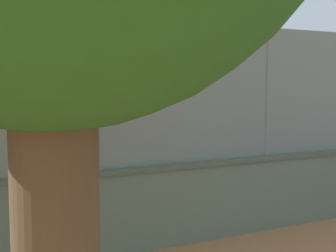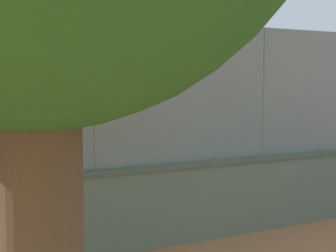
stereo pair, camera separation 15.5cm
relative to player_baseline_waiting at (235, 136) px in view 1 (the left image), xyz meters
name	(u,v)px [view 1 (the left image)]	position (x,y,z in m)	size (l,w,h in m)	color
ground_plane	(31,145)	(5.01, -7.52, -0.87)	(260.00, 260.00, 0.00)	#B27247
perimeter_wall	(190,201)	(5.60, 6.21, -0.19)	(28.94, 1.14, 1.34)	slate
fence_panel_on_wall	(191,93)	(5.60, 6.21, 1.62)	(28.42, 0.79, 2.28)	gray
player_baseline_waiting	(235,136)	(0.00, 0.00, 0.00)	(1.14, 0.74, 1.48)	black
player_near_wall_returning	(73,129)	(4.10, -4.69, 0.03)	(0.71, 1.24, 1.52)	black
sports_ball	(247,135)	(0.02, 0.65, 0.09)	(0.14, 0.14, 0.14)	yellow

